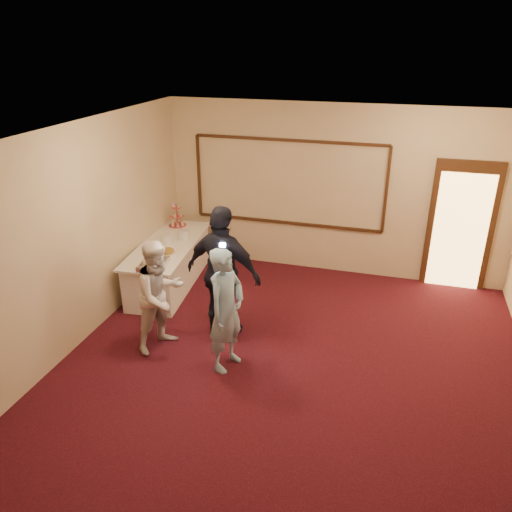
% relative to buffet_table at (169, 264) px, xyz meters
% --- Properties ---
extents(floor, '(7.00, 7.00, 0.00)m').
position_rel_buffet_table_xyz_m(floor, '(2.55, -2.11, -0.39)').
color(floor, black).
rests_on(floor, ground).
extents(room_walls, '(6.04, 7.04, 3.02)m').
position_rel_buffet_table_xyz_m(room_walls, '(2.55, -2.11, 1.64)').
color(room_walls, beige).
rests_on(room_walls, floor).
extents(wall_molding, '(3.45, 0.04, 1.55)m').
position_rel_buffet_table_xyz_m(wall_molding, '(1.75, 1.36, 1.21)').
color(wall_molding, '#34160F').
rests_on(wall_molding, room_walls).
extents(doorway, '(1.05, 0.07, 2.20)m').
position_rel_buffet_table_xyz_m(doorway, '(4.70, 1.35, 0.69)').
color(doorway, '#34160F').
rests_on(doorway, floor).
extents(buffet_table, '(1.13, 2.38, 0.77)m').
position_rel_buffet_table_xyz_m(buffet_table, '(0.00, 0.00, 0.00)').
color(buffet_table, white).
rests_on(buffet_table, floor).
extents(pavlova_tray, '(0.45, 0.57, 0.20)m').
position_rel_buffet_table_xyz_m(pavlova_tray, '(0.19, -0.88, 0.47)').
color(pavlova_tray, silver).
rests_on(pavlova_tray, buffet_table).
extents(cupcake_stand, '(0.32, 0.32, 0.47)m').
position_rel_buffet_table_xyz_m(cupcake_stand, '(-0.21, 0.85, 0.55)').
color(cupcake_stand, '#BF404E').
rests_on(cupcake_stand, buffet_table).
extents(plate_stack_a, '(0.20, 0.20, 0.16)m').
position_rel_buffet_table_xyz_m(plate_stack_a, '(-0.00, 0.01, 0.46)').
color(plate_stack_a, white).
rests_on(plate_stack_a, buffet_table).
extents(plate_stack_b, '(0.19, 0.19, 0.16)m').
position_rel_buffet_table_xyz_m(plate_stack_b, '(0.17, 0.28, 0.46)').
color(plate_stack_b, white).
rests_on(plate_stack_b, buffet_table).
extents(tart, '(0.27, 0.27, 0.06)m').
position_rel_buffet_table_xyz_m(tart, '(0.16, -0.36, 0.41)').
color(tart, white).
rests_on(tart, buffet_table).
extents(man, '(0.55, 0.70, 1.67)m').
position_rel_buffet_table_xyz_m(man, '(1.73, -1.92, 0.45)').
color(man, '#92C1E4').
rests_on(man, floor).
extents(woman, '(0.87, 0.95, 1.58)m').
position_rel_buffet_table_xyz_m(woman, '(0.72, -1.73, 0.40)').
color(woman, silver).
rests_on(woman, floor).
extents(guest, '(1.21, 0.68, 1.95)m').
position_rel_buffet_table_xyz_m(guest, '(1.44, -1.22, 0.59)').
color(guest, black).
rests_on(guest, floor).
extents(camera_flash, '(0.07, 0.05, 0.05)m').
position_rel_buffet_table_xyz_m(camera_flash, '(1.51, -1.40, 1.10)').
color(camera_flash, white).
rests_on(camera_flash, guest).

